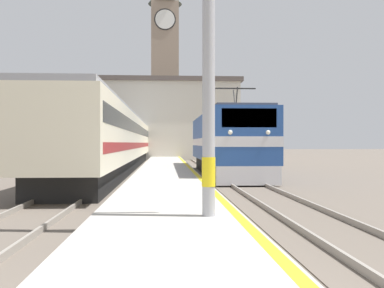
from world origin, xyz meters
TOP-DOWN VIEW (x-y plane):
  - ground_plane at (0.00, 30.00)m, footprint 200.00×200.00m
  - platform at (0.00, 25.00)m, footprint 3.16×140.00m
  - rail_track_near at (3.46, 25.00)m, footprint 2.83×140.00m
  - rail_track_far at (-3.32, 25.00)m, footprint 2.83×140.00m
  - locomotive_train at (3.46, 21.39)m, footprint 2.92×14.76m
  - passenger_train at (-3.32, 35.04)m, footprint 2.92×53.52m
  - clock_tower at (-0.06, 59.01)m, footprint 4.73×4.73m
  - station_building at (-1.07, 48.28)m, footprint 19.00×9.55m

SIDE VIEW (x-z plane):
  - ground_plane at x=0.00m, z-range 0.00..0.00m
  - rail_track_near at x=3.46m, z-range -0.05..0.11m
  - rail_track_far at x=-3.32m, z-range -0.05..0.11m
  - platform at x=0.00m, z-range 0.00..0.39m
  - locomotive_train at x=3.46m, z-range -0.44..4.18m
  - passenger_train at x=-3.32m, z-range 0.15..3.97m
  - station_building at x=-1.07m, z-range 0.02..9.10m
  - clock_tower at x=-0.06m, z-range 0.79..25.66m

